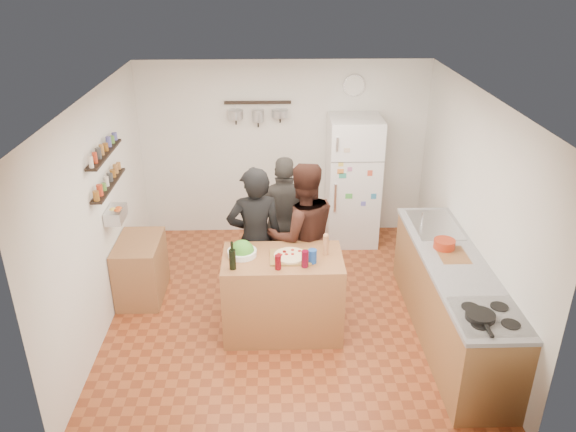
{
  "coord_description": "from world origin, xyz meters",
  "views": [
    {
      "loc": [
        -0.17,
        -5.47,
        3.75
      ],
      "look_at": [
        0.0,
        0.1,
        1.15
      ],
      "focal_mm": 35.0,
      "sensor_mm": 36.0,
      "label": 1
    }
  ],
  "objects_px": {
    "wine_bottle": "(233,259)",
    "person_left": "(255,240)",
    "skillet": "(480,316)",
    "salt_canister": "(312,256)",
    "person_back": "(286,221)",
    "side_table": "(141,269)",
    "red_bowl": "(444,244)",
    "prep_island": "(283,294)",
    "person_center": "(302,236)",
    "pepper_mill": "(326,246)",
    "salad_bowl": "(242,253)",
    "fridge": "(353,181)",
    "wall_clock": "(354,86)",
    "counter_run": "(451,300)"
  },
  "relations": [
    {
      "from": "wine_bottle",
      "to": "person_left",
      "type": "height_order",
      "value": "person_left"
    },
    {
      "from": "skillet",
      "to": "salt_canister",
      "type": "bearing_deg",
      "value": 143.3
    },
    {
      "from": "person_back",
      "to": "side_table",
      "type": "height_order",
      "value": "person_back"
    },
    {
      "from": "side_table",
      "to": "person_left",
      "type": "bearing_deg",
      "value": -9.92
    },
    {
      "from": "red_bowl",
      "to": "person_left",
      "type": "bearing_deg",
      "value": 169.71
    },
    {
      "from": "person_back",
      "to": "prep_island",
      "type": "bearing_deg",
      "value": 92.48
    },
    {
      "from": "red_bowl",
      "to": "side_table",
      "type": "relative_size",
      "value": 0.28
    },
    {
      "from": "red_bowl",
      "to": "person_center",
      "type": "bearing_deg",
      "value": 163.87
    },
    {
      "from": "person_back",
      "to": "red_bowl",
      "type": "xyz_separation_m",
      "value": [
        1.66,
        -0.93,
        0.15
      ]
    },
    {
      "from": "pepper_mill",
      "to": "skillet",
      "type": "relative_size",
      "value": 0.76
    },
    {
      "from": "salad_bowl",
      "to": "fridge",
      "type": "relative_size",
      "value": 0.17
    },
    {
      "from": "wine_bottle",
      "to": "person_left",
      "type": "relative_size",
      "value": 0.12
    },
    {
      "from": "prep_island",
      "to": "wall_clock",
      "type": "distance_m",
      "value": 3.17
    },
    {
      "from": "wine_bottle",
      "to": "salt_canister",
      "type": "height_order",
      "value": "wine_bottle"
    },
    {
      "from": "person_back",
      "to": "side_table",
      "type": "relative_size",
      "value": 2.04
    },
    {
      "from": "prep_island",
      "to": "wall_clock",
      "type": "height_order",
      "value": "wall_clock"
    },
    {
      "from": "person_left",
      "to": "salad_bowl",
      "type": "bearing_deg",
      "value": 65.23
    },
    {
      "from": "person_left",
      "to": "person_center",
      "type": "distance_m",
      "value": 0.54
    },
    {
      "from": "prep_island",
      "to": "wine_bottle",
      "type": "bearing_deg",
      "value": -156.25
    },
    {
      "from": "side_table",
      "to": "salad_bowl",
      "type": "bearing_deg",
      "value": -28.87
    },
    {
      "from": "skillet",
      "to": "red_bowl",
      "type": "height_order",
      "value": "red_bowl"
    },
    {
      "from": "salt_canister",
      "to": "person_center",
      "type": "height_order",
      "value": "person_center"
    },
    {
      "from": "wall_clock",
      "to": "red_bowl",
      "type": "bearing_deg",
      "value": -73.34
    },
    {
      "from": "pepper_mill",
      "to": "person_left",
      "type": "xyz_separation_m",
      "value": [
        -0.75,
        0.45,
        -0.15
      ]
    },
    {
      "from": "salt_canister",
      "to": "fridge",
      "type": "height_order",
      "value": "fridge"
    },
    {
      "from": "salt_canister",
      "to": "skillet",
      "type": "height_order",
      "value": "salt_canister"
    },
    {
      "from": "wine_bottle",
      "to": "skillet",
      "type": "height_order",
      "value": "wine_bottle"
    },
    {
      "from": "wine_bottle",
      "to": "fridge",
      "type": "height_order",
      "value": "fridge"
    },
    {
      "from": "person_back",
      "to": "fridge",
      "type": "height_order",
      "value": "fridge"
    },
    {
      "from": "prep_island",
      "to": "salad_bowl",
      "type": "height_order",
      "value": "salad_bowl"
    },
    {
      "from": "salad_bowl",
      "to": "person_left",
      "type": "xyz_separation_m",
      "value": [
        0.12,
        0.45,
        -0.08
      ]
    },
    {
      "from": "wine_bottle",
      "to": "salt_canister",
      "type": "relative_size",
      "value": 1.45
    },
    {
      "from": "salad_bowl",
      "to": "skillet",
      "type": "height_order",
      "value": "salad_bowl"
    },
    {
      "from": "pepper_mill",
      "to": "counter_run",
      "type": "distance_m",
      "value": 1.45
    },
    {
      "from": "salt_canister",
      "to": "wall_clock",
      "type": "bearing_deg",
      "value": 74.45
    },
    {
      "from": "salad_bowl",
      "to": "wine_bottle",
      "type": "relative_size",
      "value": 1.45
    },
    {
      "from": "pepper_mill",
      "to": "prep_island",
      "type": "bearing_deg",
      "value": -173.66
    },
    {
      "from": "side_table",
      "to": "person_center",
      "type": "bearing_deg",
      "value": -5.31
    },
    {
      "from": "salad_bowl",
      "to": "wine_bottle",
      "type": "height_order",
      "value": "wine_bottle"
    },
    {
      "from": "person_back",
      "to": "wall_clock",
      "type": "height_order",
      "value": "wall_clock"
    },
    {
      "from": "person_left",
      "to": "fridge",
      "type": "distance_m",
      "value": 2.11
    },
    {
      "from": "prep_island",
      "to": "skillet",
      "type": "xyz_separation_m",
      "value": [
        1.67,
        -1.14,
        0.49
      ]
    },
    {
      "from": "person_back",
      "to": "fridge",
      "type": "bearing_deg",
      "value": -125.81
    },
    {
      "from": "red_bowl",
      "to": "wine_bottle",
      "type": "bearing_deg",
      "value": -170.99
    },
    {
      "from": "person_left",
      "to": "side_table",
      "type": "bearing_deg",
      "value": -19.15
    },
    {
      "from": "prep_island",
      "to": "side_table",
      "type": "bearing_deg",
      "value": 156.12
    },
    {
      "from": "person_left",
      "to": "red_bowl",
      "type": "relative_size",
      "value": 7.6
    },
    {
      "from": "prep_island",
      "to": "person_left",
      "type": "xyz_separation_m",
      "value": [
        -0.3,
        0.5,
        0.4
      ]
    },
    {
      "from": "counter_run",
      "to": "fridge",
      "type": "xyz_separation_m",
      "value": [
        -0.75,
        2.3,
        0.45
      ]
    },
    {
      "from": "salt_canister",
      "to": "wall_clock",
      "type": "relative_size",
      "value": 0.48
    }
  ]
}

